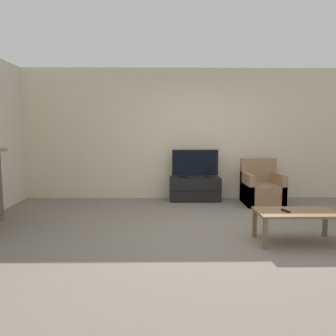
{
  "coord_description": "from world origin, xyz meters",
  "views": [
    {
      "loc": [
        -0.66,
        -4.52,
        1.44
      ],
      "look_at": [
        -0.59,
        0.54,
        0.85
      ],
      "focal_mm": 35.0,
      "sensor_mm": 36.0,
      "label": 1
    }
  ],
  "objects": [
    {
      "name": "coffee_table",
      "position": [
        1.05,
        -0.45,
        0.35
      ],
      "size": [
        1.04,
        0.54,
        0.41
      ],
      "color": "brown",
      "rests_on": "ground"
    },
    {
      "name": "ground_plane",
      "position": [
        0.0,
        0.0,
        0.0
      ],
      "size": [
        24.0,
        24.0,
        0.0
      ],
      "primitive_type": "plane",
      "color": "slate"
    },
    {
      "name": "tv",
      "position": [
        -0.02,
        2.06,
        0.74
      ],
      "size": [
        0.93,
        0.18,
        0.56
      ],
      "color": "black",
      "rests_on": "tv_stand"
    },
    {
      "name": "armchair",
      "position": [
        1.25,
        1.74,
        0.28
      ],
      "size": [
        0.7,
        0.76,
        0.87
      ],
      "color": "#937051",
      "rests_on": "ground"
    },
    {
      "name": "remote",
      "position": [
        0.9,
        -0.46,
        0.42
      ],
      "size": [
        0.08,
        0.16,
        0.02
      ],
      "rotation": [
        0.0,
        0.0,
        0.24
      ],
      "color": "black",
      "rests_on": "coffee_table"
    },
    {
      "name": "wall_back",
      "position": [
        0.0,
        2.35,
        1.35
      ],
      "size": [
        12.0,
        0.06,
        2.7
      ],
      "color": "beige",
      "rests_on": "ground"
    },
    {
      "name": "tv_stand",
      "position": [
        -0.02,
        2.06,
        0.24
      ],
      "size": [
        1.03,
        0.45,
        0.48
      ],
      "color": "black",
      "rests_on": "ground"
    }
  ]
}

